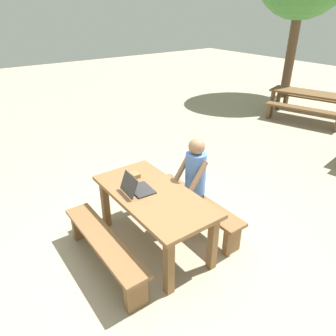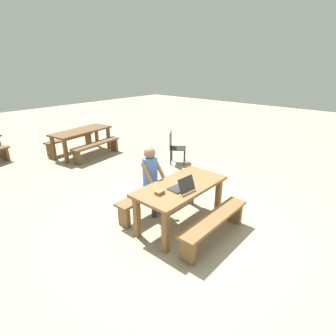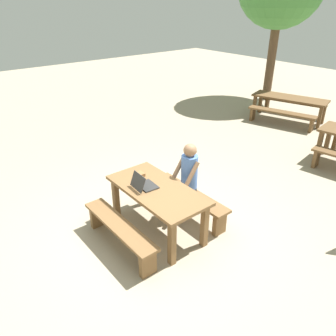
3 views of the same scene
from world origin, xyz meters
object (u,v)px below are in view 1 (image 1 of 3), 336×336
(small_pouch, at_px, (135,175))
(picnic_table_mid, at_px, (312,96))
(laptop, at_px, (137,188))
(person_seated, at_px, (193,178))
(picnic_table_front, at_px, (154,202))

(small_pouch, xyz_separation_m, picnic_table_mid, (-1.29, 6.28, -0.20))
(laptop, xyz_separation_m, person_seated, (0.11, 0.80, -0.08))
(laptop, relative_size, small_pouch, 2.54)
(laptop, bearing_deg, picnic_table_mid, -71.41)
(small_pouch, bearing_deg, picnic_table_front, -4.04)
(picnic_table_front, relative_size, picnic_table_mid, 0.75)
(picnic_table_mid, bearing_deg, laptop, -92.18)
(picnic_table_mid, bearing_deg, picnic_table_front, -90.62)
(laptop, height_order, picnic_table_mid, laptop)
(picnic_table_mid, bearing_deg, small_pouch, -94.71)
(picnic_table_front, bearing_deg, picnic_table_mid, 105.73)
(small_pouch, bearing_deg, person_seated, 54.16)
(picnic_table_front, bearing_deg, laptop, -136.47)
(person_seated, bearing_deg, picnic_table_front, -86.91)
(picnic_table_front, xyz_separation_m, laptop, (-0.15, -0.14, 0.18))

